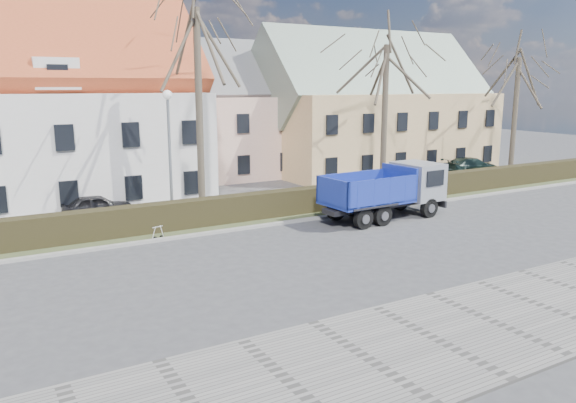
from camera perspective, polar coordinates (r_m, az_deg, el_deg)
ground at (r=23.24m, az=3.77°, el=-4.85°), size 120.00×120.00×0.00m
sidewalk_near at (r=17.26m, az=20.01°, el=-11.42°), size 80.00×5.00×0.08m
curb_far at (r=27.02m, az=-1.67°, el=-2.33°), size 80.00×0.30×0.12m
grass_strip at (r=28.40m, az=-3.21°, el=-1.67°), size 80.00×3.00×0.10m
hedge at (r=28.09m, az=-3.04°, el=-0.56°), size 60.00×0.90×1.30m
building_pink at (r=41.92m, az=-7.00°, el=8.05°), size 10.80×8.80×8.00m
building_yellow at (r=45.54m, az=8.72°, el=8.60°), size 18.80×10.80×8.50m
tree_1 at (r=28.92m, az=-9.07°, el=11.00°), size 9.20×9.20×12.65m
tree_2 at (r=35.11m, az=9.82°, el=9.72°), size 8.00×8.00×11.00m
tree_3 at (r=43.78m, az=22.12°, el=9.05°), size 7.60×7.60×10.45m
dump_truck at (r=28.38m, az=9.40°, el=0.94°), size 7.07×2.92×2.78m
streetlight at (r=27.01m, az=-11.89°, el=4.30°), size 0.51×0.51×6.49m
cart_frame at (r=25.04m, az=-13.48°, el=-3.14°), size 0.82×0.60×0.67m
parked_car_a at (r=30.14m, az=-18.82°, el=-0.45°), size 3.54×1.56×1.19m
parked_car_b at (r=44.41m, az=18.08°, el=3.44°), size 4.69×2.07×1.34m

